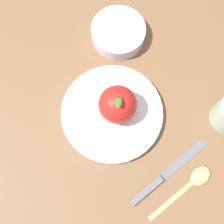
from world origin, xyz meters
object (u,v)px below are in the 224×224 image
object	(u,v)px
apple	(118,104)
side_bowl	(118,32)
dinner_plate	(112,113)
spoon	(194,181)
knife	(162,178)

from	to	relation	value
apple	side_bowl	distance (m)	0.20
dinner_plate	spoon	distance (m)	0.23
apple	knife	distance (m)	0.18
knife	spoon	size ratio (longest dim) A/B	1.25
spoon	apple	bearing A→B (deg)	-140.05
apple	knife	world-z (taller)	apple
knife	side_bowl	bearing A→B (deg)	-171.59
dinner_plate	apple	xyz separation A→B (m)	(-0.00, 0.01, 0.05)
dinner_plate	side_bowl	bearing A→B (deg)	168.90
dinner_plate	apple	world-z (taller)	apple
apple	side_bowl	xyz separation A→B (m)	(-0.19, 0.03, -0.04)
dinner_plate	knife	xyz separation A→B (m)	(0.15, 0.09, -0.01)
dinner_plate	side_bowl	world-z (taller)	side_bowl
side_bowl	spoon	world-z (taller)	side_bowl
side_bowl	knife	xyz separation A→B (m)	(0.34, 0.05, -0.02)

